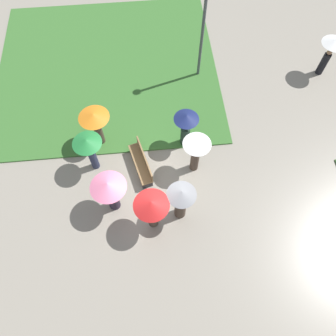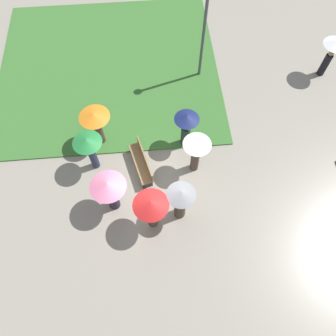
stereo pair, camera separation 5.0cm
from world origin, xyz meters
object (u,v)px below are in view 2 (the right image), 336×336
park_bench (142,162)px  crowd_person_red (151,207)px  crowd_person_grey (181,200)px  crowd_person_orange (96,121)px  crowd_person_white (196,149)px  crowd_person_green (89,146)px  crowd_person_navy (186,125)px  crowd_person_pink (109,190)px  lamp_post (205,19)px  lone_walker_far_path (333,50)px

park_bench → crowd_person_red: 2.42m
crowd_person_grey → crowd_person_orange: bearing=-42.8°
crowd_person_red → crowd_person_white: bearing=-165.1°
crowd_person_grey → crowd_person_green: 3.69m
crowd_person_navy → crowd_person_pink: crowd_person_pink is taller
park_bench → lamp_post: 5.80m
crowd_person_white → lone_walker_far_path: 7.55m
crowd_person_navy → crowd_person_white: size_ratio=0.95×
crowd_person_red → crowd_person_grey: 1.01m
park_bench → crowd_person_pink: (1.40, -1.08, 0.84)m
crowd_person_red → crowd_person_orange: size_ratio=1.09×
crowd_person_grey → crowd_person_green: size_ratio=1.05×
crowd_person_navy → crowd_person_red: 3.50m
park_bench → crowd_person_green: crowd_person_green is taller
crowd_person_grey → crowd_person_red: bearing=22.5°
park_bench → crowd_person_grey: size_ratio=0.95×
lamp_post → crowd_person_white: (4.66, -0.81, -1.50)m
crowd_person_navy → crowd_person_white: crowd_person_white is taller
park_bench → crowd_person_grey: bearing=17.3°
park_bench → crowd_person_green: bearing=-113.2°
crowd_person_pink → crowd_person_grey: 2.33m
crowd_person_white → lone_walker_far_path: (-4.26, 6.23, -0.01)m
park_bench → crowd_person_white: 2.12m
crowd_person_orange → crowd_person_pink: bearing=121.3°
crowd_person_navy → crowd_person_orange: 3.28m
crowd_person_white → crowd_person_grey: bearing=97.5°
crowd_person_green → lamp_post: bearing=-90.1°
crowd_person_green → crowd_person_grey: bearing=-170.2°
crowd_person_orange → lone_walker_far_path: bearing=-142.5°
lamp_post → crowd_person_white: bearing=-9.9°
crowd_person_navy → crowd_person_orange: crowd_person_navy is taller
crowd_person_green → crowd_person_white: size_ratio=0.97×
crowd_person_red → crowd_person_green: bearing=-86.5°
lamp_post → crowd_person_green: 6.36m
crowd_person_navy → lone_walker_far_path: 7.17m
crowd_person_pink → crowd_person_white: 3.25m
lamp_post → crowd_person_green: lamp_post is taller
lone_walker_far_path → park_bench: bearing=111.7°
crowd_person_grey → crowd_person_green: crowd_person_grey is taller
crowd_person_red → crowd_person_orange: crowd_person_red is taller
park_bench → crowd_person_grey: crowd_person_grey is taller
crowd_person_navy → lone_walker_far_path: (-3.13, 6.45, 0.15)m
crowd_person_orange → crowd_person_grey: bearing=151.5°
crowd_person_red → crowd_person_green: size_ratio=1.06×
park_bench → crowd_person_grey: 2.40m
crowd_person_green → lone_walker_far_path: lone_walker_far_path is taller
crowd_person_red → crowd_person_orange: 3.96m
park_bench → crowd_person_green: (-0.28, -1.77, 0.89)m
lamp_post → crowd_person_navy: size_ratio=2.49×
crowd_person_orange → lone_walker_far_path: (-2.76, 9.70, 0.01)m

